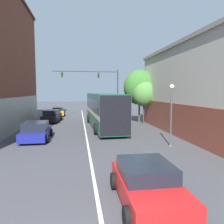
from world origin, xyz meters
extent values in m
cube|color=silver|center=(0.00, 16.79, 0.00)|extent=(0.14, 45.58, 0.01)
cube|color=#9E998E|center=(-6.55, 18.35, 1.60)|extent=(0.24, 20.51, 3.20)
cube|color=brown|center=(7.55, 13.34, 1.37)|extent=(0.24, 18.42, 2.74)
cube|color=#145133|center=(2.00, 19.05, 1.87)|extent=(2.97, 12.25, 3.30)
cube|color=black|center=(2.00, 19.05, 2.47)|extent=(3.01, 12.01, 1.06)
cube|color=beige|center=(2.00, 19.05, 1.61)|extent=(3.00, 12.13, 0.33)
cube|color=black|center=(2.22, 13.00, 1.87)|extent=(2.47, 0.15, 3.17)
cylinder|color=black|center=(0.57, 22.78, 0.50)|extent=(0.34, 1.01, 1.00)
cylinder|color=black|center=(3.15, 22.87, 0.50)|extent=(0.34, 1.01, 1.00)
cylinder|color=black|center=(0.84, 15.24, 0.50)|extent=(0.34, 1.01, 1.00)
cylinder|color=black|center=(3.42, 15.33, 0.50)|extent=(0.34, 1.01, 1.00)
cube|color=red|center=(1.65, 3.28, 0.51)|extent=(1.87, 3.99, 0.68)
cube|color=black|center=(1.65, 3.52, 1.09)|extent=(1.71, 2.08, 0.49)
cylinder|color=black|center=(0.70, 4.52, 0.31)|extent=(0.22, 0.63, 0.63)
cylinder|color=black|center=(2.61, 4.51, 0.31)|extent=(0.22, 0.63, 0.63)
cylinder|color=black|center=(0.69, 2.06, 0.31)|extent=(0.22, 0.63, 0.63)
cylinder|color=black|center=(2.60, 2.04, 0.31)|extent=(0.22, 0.63, 0.63)
cube|color=black|center=(-3.90, 24.26, 0.54)|extent=(2.15, 4.41, 0.74)
cube|color=black|center=(-3.91, 24.05, 1.20)|extent=(1.84, 2.35, 0.59)
cylinder|color=black|center=(-4.71, 25.66, 0.30)|extent=(0.27, 0.62, 0.61)
cylinder|color=black|center=(-2.85, 25.50, 0.30)|extent=(0.27, 0.62, 0.61)
cylinder|color=black|center=(-4.94, 23.02, 0.30)|extent=(0.27, 0.62, 0.61)
cylinder|color=black|center=(-3.08, 22.86, 0.30)|extent=(0.27, 0.62, 0.61)
cube|color=navy|center=(-3.93, 14.06, 0.48)|extent=(1.94, 4.32, 0.62)
cube|color=black|center=(-3.92, 13.84, 1.10)|extent=(1.76, 2.25, 0.61)
cylinder|color=black|center=(-4.92, 15.37, 0.30)|extent=(0.23, 0.61, 0.61)
cylinder|color=black|center=(-2.97, 15.40, 0.30)|extent=(0.23, 0.61, 0.61)
cylinder|color=black|center=(-4.89, 12.71, 0.30)|extent=(0.23, 0.61, 0.61)
cylinder|color=black|center=(-2.93, 12.74, 0.30)|extent=(0.23, 0.61, 0.61)
cube|color=orange|center=(-3.80, 31.07, 0.51)|extent=(2.04, 3.98, 0.66)
cube|color=black|center=(-3.78, 30.88, 1.07)|extent=(1.73, 2.13, 0.46)
cylinder|color=black|center=(-4.78, 32.17, 0.32)|extent=(0.28, 0.66, 0.64)
cylinder|color=black|center=(-3.03, 32.33, 0.32)|extent=(0.28, 0.66, 0.64)
cylinder|color=black|center=(-4.57, 29.80, 0.32)|extent=(0.28, 0.66, 0.64)
cylinder|color=black|center=(-2.81, 29.96, 0.32)|extent=(0.28, 0.66, 0.64)
cylinder|color=#333338|center=(5.37, 29.58, 3.51)|extent=(0.18, 0.18, 7.02)
cylinder|color=#333338|center=(0.48, 29.58, 6.72)|extent=(9.78, 0.12, 0.12)
cube|color=#234723|center=(2.43, 29.58, 6.20)|extent=(0.28, 0.24, 0.80)
sphere|color=red|center=(2.43, 29.43, 6.44)|extent=(0.18, 0.18, 0.18)
sphere|color=black|center=(2.43, 29.43, 6.20)|extent=(0.18, 0.18, 0.18)
sphere|color=black|center=(2.43, 29.43, 5.95)|extent=(0.18, 0.18, 0.18)
cube|color=#234723|center=(-2.95, 29.58, 6.20)|extent=(0.28, 0.24, 0.80)
sphere|color=black|center=(-2.95, 29.43, 6.44)|extent=(0.18, 0.18, 0.18)
sphere|color=black|center=(-2.95, 29.43, 6.20)|extent=(0.18, 0.18, 0.18)
sphere|color=green|center=(-2.95, 29.43, 5.95)|extent=(0.18, 0.18, 0.18)
cone|color=#47474C|center=(5.61, 10.44, 0.10)|extent=(0.26, 0.26, 0.20)
cylinder|color=#47474C|center=(5.61, 10.44, 1.99)|extent=(0.10, 0.10, 3.97)
sphere|color=white|center=(5.61, 10.44, 4.08)|extent=(0.31, 0.31, 0.31)
cylinder|color=brown|center=(6.62, 21.87, 1.31)|extent=(0.20, 0.20, 2.63)
ellipsoid|color=#38702D|center=(6.62, 21.87, 4.24)|extent=(3.79, 3.41, 4.17)
cylinder|color=#4C3823|center=(6.85, 20.85, 1.18)|extent=(0.16, 0.16, 2.35)
ellipsoid|color=#4C843D|center=(6.85, 20.85, 3.51)|extent=(2.73, 2.46, 3.00)
camera|label=1|loc=(-0.60, -3.51, 3.76)|focal=35.00mm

